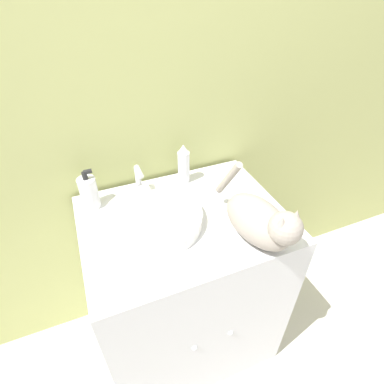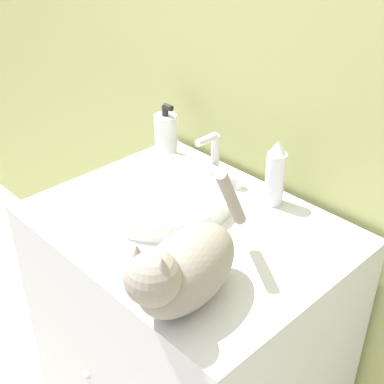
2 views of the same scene
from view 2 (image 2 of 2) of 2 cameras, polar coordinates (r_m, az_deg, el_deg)
wall_back at (r=1.43m, az=9.91°, el=14.87°), size 6.00×0.05×2.50m
vanity_cabinet at (r=1.65m, az=-0.37°, el=-15.87°), size 0.78×0.61×0.87m
sink_basin at (r=1.43m, az=-3.16°, el=-0.27°), size 0.37×0.37×0.05m
faucet at (r=1.52m, az=2.30°, el=3.50°), size 0.20×0.09×0.14m
cat at (r=1.07m, az=-0.99°, el=-8.16°), size 0.20×0.40×0.25m
soap_bottle at (r=1.65m, az=-2.80°, el=6.13°), size 0.07×0.07×0.17m
spray_bottle at (r=1.41m, az=8.88°, el=1.93°), size 0.05×0.05×0.18m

